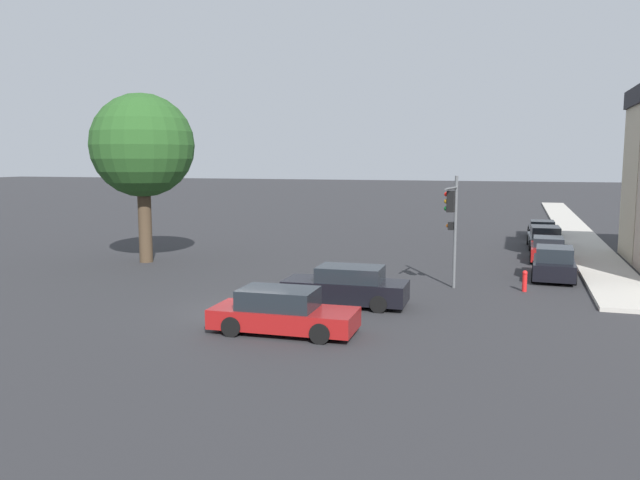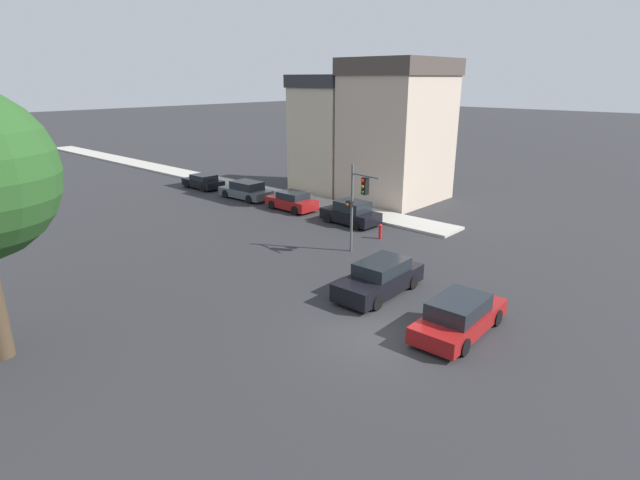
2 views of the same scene
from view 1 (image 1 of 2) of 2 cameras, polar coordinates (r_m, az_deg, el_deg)
The scene contains 11 objects.
ground_plane at distance 23.43m, azimuth -6.76°, elevation -6.55°, with size 300.00×300.00×0.00m, color #28282B.
sidewalk_strip at distance 55.16m, azimuth 22.01°, elevation 1.07°, with size 2.59×60.00×0.17m.
street_tree at distance 35.33m, azimuth -15.94°, elevation 8.24°, with size 5.57×5.57×9.17m.
traffic_signal at distance 27.26m, azimuth 11.98°, elevation 2.18°, with size 0.48×2.15×4.92m.
crossing_car_0 at distance 24.23m, azimuth 2.45°, elevation -4.29°, with size 4.80×2.07×1.53m.
crossing_car_1 at distance 20.45m, azimuth -3.46°, elevation -6.60°, with size 4.79×2.09×1.46m.
parked_car_0 at distance 31.42m, azimuth 20.60°, elevation -2.07°, with size 2.06×4.03×1.55m.
parked_car_1 at distance 36.91m, azimuth 20.11°, elevation -0.82°, with size 1.95×3.99×1.36m.
parked_car_2 at distance 42.13m, azimuth 19.87°, elevation 0.18°, with size 2.13×4.67×1.43m.
parked_car_3 at distance 47.99m, azimuth 19.64°, elevation 0.93°, with size 1.95×3.94×1.24m.
fire_hydrant at distance 28.09m, azimuth 18.21°, elevation -3.52°, with size 0.22×0.22×0.92m.
Camera 1 is at (9.41, -20.72, 5.61)m, focal length 35.00 mm.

